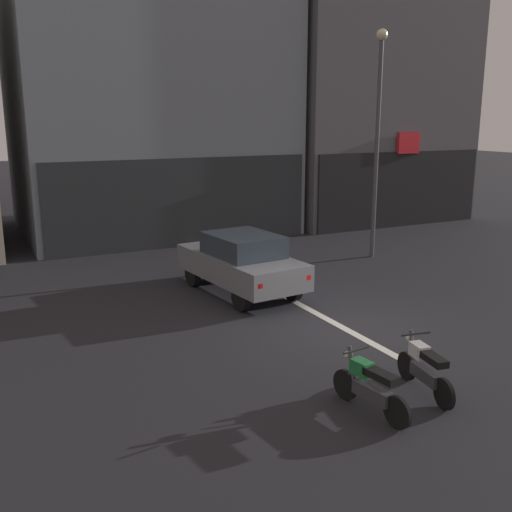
{
  "coord_description": "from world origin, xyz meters",
  "views": [
    {
      "loc": [
        -7.34,
        -10.1,
        4.6
      ],
      "look_at": [
        -1.26,
        2.0,
        1.4
      ],
      "focal_mm": 41.19,
      "sensor_mm": 36.0,
      "label": 1
    }
  ],
  "objects_px": {
    "car_grey_crossing_near": "(241,261)",
    "motorcycle_white_row_left_mid": "(425,368)",
    "street_lamp": "(378,124)",
    "motorcycle_green_row_leftmost": "(370,386)"
  },
  "relations": [
    {
      "from": "street_lamp",
      "to": "motorcycle_white_row_left_mid",
      "type": "xyz_separation_m",
      "value": [
        -5.52,
        -8.59,
        -3.95
      ]
    },
    {
      "from": "car_grey_crossing_near",
      "to": "street_lamp",
      "type": "distance_m",
      "value": 7.05
    },
    {
      "from": "car_grey_crossing_near",
      "to": "motorcycle_white_row_left_mid",
      "type": "distance_m",
      "value": 6.71
    },
    {
      "from": "car_grey_crossing_near",
      "to": "motorcycle_white_row_left_mid",
      "type": "xyz_separation_m",
      "value": [
        0.28,
        -6.69,
        -0.43
      ]
    },
    {
      "from": "motorcycle_green_row_leftmost",
      "to": "motorcycle_white_row_left_mid",
      "type": "height_order",
      "value": "same"
    },
    {
      "from": "street_lamp",
      "to": "car_grey_crossing_near",
      "type": "bearing_deg",
      "value": -161.88
    },
    {
      "from": "car_grey_crossing_near",
      "to": "street_lamp",
      "type": "bearing_deg",
      "value": 18.12
    },
    {
      "from": "street_lamp",
      "to": "motorcycle_white_row_left_mid",
      "type": "relative_size",
      "value": 4.41
    },
    {
      "from": "motorcycle_green_row_leftmost",
      "to": "street_lamp",
      "type": "bearing_deg",
      "value": 52.16
    },
    {
      "from": "car_grey_crossing_near",
      "to": "motorcycle_white_row_left_mid",
      "type": "height_order",
      "value": "car_grey_crossing_near"
    }
  ]
}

